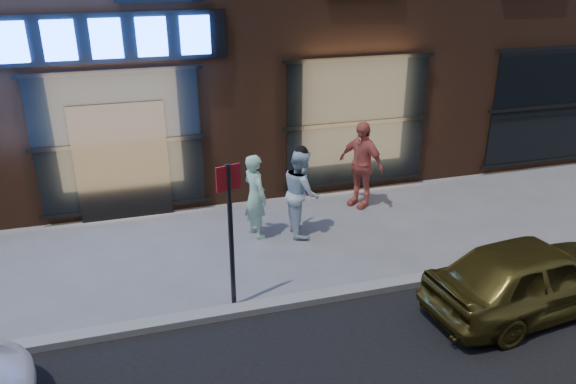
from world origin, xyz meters
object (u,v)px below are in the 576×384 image
object	(u,v)px
gold_sedan	(534,276)
man_cap	(301,192)
passerby	(361,164)
man_bowtie	(255,196)
sign_post	(230,224)

from	to	relation	value
gold_sedan	man_cap	bearing A→B (deg)	31.11
man_cap	passerby	bearing A→B (deg)	-56.80
man_bowtie	sign_post	distance (m)	2.41
sign_post	man_cap	bearing A→B (deg)	33.39
passerby	man_cap	bearing A→B (deg)	-92.08
man_bowtie	passerby	world-z (taller)	passerby
man_cap	gold_sedan	distance (m)	4.29
man_bowtie	gold_sedan	world-z (taller)	man_bowtie
man_bowtie	gold_sedan	bearing A→B (deg)	-155.57
man_cap	sign_post	distance (m)	2.75
gold_sedan	sign_post	xyz separation A→B (m)	(-4.32, 1.34, 0.83)
man_cap	gold_sedan	xyz separation A→B (m)	(2.60, -3.40, -0.26)
man_bowtie	gold_sedan	size ratio (longest dim) A/B	0.48
gold_sedan	sign_post	world-z (taller)	sign_post
man_bowtie	man_cap	world-z (taller)	man_cap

